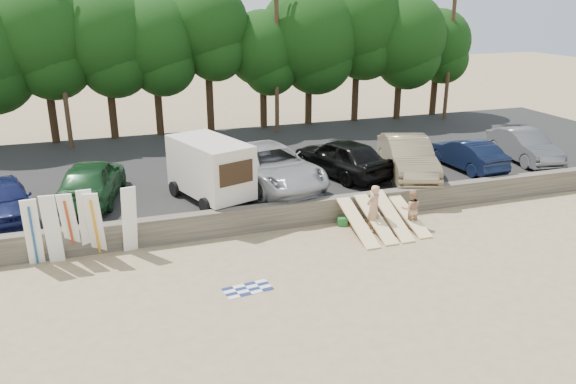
% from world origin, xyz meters
% --- Properties ---
extents(ground, '(120.00, 120.00, 0.00)m').
position_xyz_m(ground, '(0.00, 0.00, 0.00)').
color(ground, tan).
rests_on(ground, ground).
extents(seawall, '(44.00, 0.50, 1.00)m').
position_xyz_m(seawall, '(0.00, 3.00, 0.50)').
color(seawall, '#6B6356').
rests_on(seawall, ground).
extents(parking_lot, '(44.00, 14.50, 0.70)m').
position_xyz_m(parking_lot, '(0.00, 10.50, 0.35)').
color(parking_lot, '#282828').
rests_on(parking_lot, ground).
extents(treeline, '(33.49, 6.60, 9.30)m').
position_xyz_m(treeline, '(-0.99, 17.54, 6.39)').
color(treeline, '#382616').
rests_on(treeline, parking_lot).
extents(utility_poles, '(25.80, 0.26, 9.00)m').
position_xyz_m(utility_poles, '(2.00, 16.00, 5.43)').
color(utility_poles, '#473321').
rests_on(utility_poles, parking_lot).
extents(box_trailer, '(3.17, 4.34, 2.50)m').
position_xyz_m(box_trailer, '(-4.29, 5.16, 2.10)').
color(box_trailer, beige).
rests_on(box_trailer, parking_lot).
extents(car_0, '(2.71, 4.62, 1.48)m').
position_xyz_m(car_0, '(-12.02, 5.66, 1.44)').
color(car_0, '#151C4C').
rests_on(car_0, parking_lot).
extents(car_1, '(3.12, 5.47, 1.75)m').
position_xyz_m(car_1, '(-8.91, 6.59, 1.58)').
color(car_1, '#173F1F').
rests_on(car_1, parking_lot).
extents(car_2, '(4.11, 6.93, 1.81)m').
position_xyz_m(car_2, '(-1.46, 6.07, 1.60)').
color(car_2, '#9A9A9F').
rests_on(car_2, parking_lot).
extents(car_3, '(3.66, 5.65, 1.79)m').
position_xyz_m(car_3, '(2.09, 6.45, 1.60)').
color(car_3, black).
rests_on(car_3, parking_lot).
extents(car_4, '(3.46, 5.82, 1.81)m').
position_xyz_m(car_4, '(5.00, 5.47, 1.61)').
color(car_4, '#887656').
rests_on(car_4, parking_lot).
extents(car_5, '(1.81, 4.52, 1.46)m').
position_xyz_m(car_5, '(8.30, 5.54, 1.43)').
color(car_5, black).
rests_on(car_5, parking_lot).
extents(car_6, '(2.25, 4.94, 1.57)m').
position_xyz_m(car_6, '(11.90, 5.78, 1.49)').
color(car_6, '#505155').
rests_on(car_6, parking_lot).
extents(surfboard_upright_0, '(0.58, 0.78, 2.53)m').
position_xyz_m(surfboard_upright_0, '(-10.83, 2.36, 1.26)').
color(surfboard_upright_0, white).
rests_on(surfboard_upright_0, ground).
extents(surfboard_upright_1, '(0.53, 0.54, 2.57)m').
position_xyz_m(surfboard_upright_1, '(-10.22, 2.35, 1.28)').
color(surfboard_upright_1, white).
rests_on(surfboard_upright_1, ground).
extents(surfboard_upright_2, '(0.60, 0.82, 2.52)m').
position_xyz_m(surfboard_upright_2, '(-9.68, 2.61, 1.26)').
color(surfboard_upright_2, white).
rests_on(surfboard_upright_2, ground).
extents(surfboard_upright_3, '(0.53, 0.59, 2.56)m').
position_xyz_m(surfboard_upright_3, '(-9.12, 2.62, 1.28)').
color(surfboard_upright_3, white).
rests_on(surfboard_upright_3, ground).
extents(surfboard_upright_4, '(0.60, 0.88, 2.50)m').
position_xyz_m(surfboard_upright_4, '(-8.86, 2.46, 1.25)').
color(surfboard_upright_4, white).
rests_on(surfboard_upright_4, ground).
extents(surfboard_upright_5, '(0.59, 0.67, 2.56)m').
position_xyz_m(surfboard_upright_5, '(-7.72, 2.45, 1.28)').
color(surfboard_upright_5, white).
rests_on(surfboard_upright_5, ground).
extents(surfboard_low_0, '(0.56, 2.86, 1.03)m').
position_xyz_m(surfboard_low_0, '(0.56, 1.36, 0.52)').
color(surfboard_low_0, '#FFDFA0').
rests_on(surfboard_low_0, ground).
extents(surfboard_low_1, '(0.56, 2.86, 1.05)m').
position_xyz_m(surfboard_low_1, '(1.35, 1.44, 0.53)').
color(surfboard_low_1, '#FFDFA0').
rests_on(surfboard_low_1, ground).
extents(surfboard_low_2, '(0.56, 2.81, 1.17)m').
position_xyz_m(surfboard_low_2, '(2.04, 1.42, 0.59)').
color(surfboard_low_2, '#FFDFA0').
rests_on(surfboard_low_2, ground).
extents(surfboard_low_3, '(0.56, 2.89, 0.95)m').
position_xyz_m(surfboard_low_3, '(2.87, 1.59, 0.47)').
color(surfboard_low_3, '#FFDFA0').
rests_on(surfboard_low_3, ground).
extents(beachgoer_a, '(0.80, 0.66, 1.88)m').
position_xyz_m(beachgoer_a, '(1.27, 1.50, 0.94)').
color(beachgoer_a, tan).
rests_on(beachgoer_a, ground).
extents(beachgoer_b, '(0.90, 0.78, 1.58)m').
position_xyz_m(beachgoer_b, '(2.82, 1.33, 0.79)').
color(beachgoer_b, tan).
rests_on(beachgoer_b, ground).
extents(cooler, '(0.45, 0.40, 0.32)m').
position_xyz_m(cooler, '(0.40, 2.40, 0.16)').
color(cooler, '#217C32').
rests_on(cooler, ground).
extents(gear_bag, '(0.38, 0.35, 0.22)m').
position_xyz_m(gear_bag, '(0.88, 2.40, 0.11)').
color(gear_bag, '#CD5618').
rests_on(gear_bag, ground).
extents(beach_towel, '(1.67, 1.67, 0.00)m').
position_xyz_m(beach_towel, '(-4.50, -1.40, 0.01)').
color(beach_towel, white).
rests_on(beach_towel, ground).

